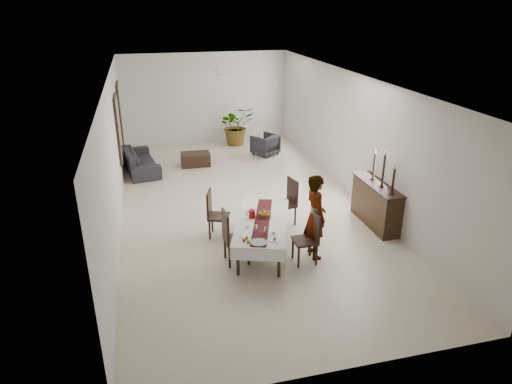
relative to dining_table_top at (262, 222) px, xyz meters
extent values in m
cube|color=beige|center=(0.09, 2.42, -0.64)|extent=(6.00, 12.00, 0.00)
cube|color=white|center=(0.09, 2.42, 2.56)|extent=(6.00, 12.00, 0.02)
cube|color=silver|center=(0.09, 8.42, 0.96)|extent=(6.00, 0.02, 3.20)
cube|color=silver|center=(0.09, -3.58, 0.96)|extent=(6.00, 0.02, 3.20)
cube|color=silver|center=(-2.91, 2.42, 0.96)|extent=(0.02, 12.00, 3.20)
cube|color=silver|center=(3.09, 2.42, 0.96)|extent=(0.02, 12.00, 3.20)
cube|color=black|center=(0.00, 0.00, 0.00)|extent=(1.52, 2.29, 0.04)
cylinder|color=black|center=(-0.69, -0.83, -0.33)|extent=(0.08, 0.08, 0.62)
cylinder|color=black|center=(0.04, -1.08, -0.33)|extent=(0.08, 0.08, 0.62)
cylinder|color=black|center=(-0.04, 1.08, -0.33)|extent=(0.08, 0.08, 0.62)
cylinder|color=black|center=(0.69, 0.83, -0.33)|extent=(0.08, 0.08, 0.62)
cube|color=white|center=(0.00, 0.00, 0.03)|extent=(1.72, 2.50, 0.01)
cube|color=white|center=(-0.49, 0.17, -0.10)|extent=(0.74, 2.16, 0.27)
cube|color=white|center=(0.49, -0.17, -0.10)|extent=(0.74, 2.16, 0.27)
cube|color=white|center=(-0.36, -1.08, -0.10)|extent=(0.99, 0.34, 0.27)
cube|color=white|center=(0.36, 1.08, -0.10)|extent=(0.99, 0.34, 0.27)
cube|color=#59191B|center=(0.00, 0.00, 0.03)|extent=(1.00, 2.19, 0.00)
cylinder|color=maroon|center=(-0.17, 0.20, 0.12)|extent=(0.17, 0.17, 0.18)
torus|color=maroon|center=(-0.24, 0.22, 0.12)|extent=(0.11, 0.05, 0.11)
cylinder|color=silver|center=(-0.08, -0.58, 0.11)|extent=(0.06, 0.06, 0.15)
cylinder|color=white|center=(-0.24, -0.43, 0.11)|extent=(0.06, 0.06, 0.15)
cylinder|color=silver|center=(0.08, -0.59, 0.06)|extent=(0.08, 0.08, 0.05)
cylinder|color=white|center=(0.08, -0.59, 0.04)|extent=(0.13, 0.13, 0.01)
cylinder|color=white|center=(-0.35, -0.21, 0.06)|extent=(0.08, 0.08, 0.05)
cylinder|color=white|center=(-0.35, -0.21, 0.04)|extent=(0.13, 0.13, 0.01)
cylinder|color=white|center=(0.02, -0.85, 0.04)|extent=(0.21, 0.21, 0.01)
sphere|color=tan|center=(0.02, -0.85, 0.06)|extent=(0.08, 0.08, 0.08)
cylinder|color=white|center=(-0.46, -0.54, 0.04)|extent=(0.21, 0.21, 0.01)
cylinder|color=silver|center=(-0.11, 0.55, 0.04)|extent=(0.21, 0.21, 0.01)
cylinder|color=#424347|center=(-0.30, -0.88, 0.04)|extent=(0.32, 0.32, 0.02)
cylinder|color=brown|center=(-0.49, -0.84, 0.06)|extent=(0.06, 0.06, 0.07)
cylinder|color=brown|center=(-0.56, -0.76, 0.06)|extent=(0.06, 0.06, 0.07)
cylinder|color=#835913|center=(-0.49, -0.69, 0.06)|extent=(0.06, 0.06, 0.07)
cylinder|color=brown|center=(0.11, 0.20, 0.08)|extent=(0.27, 0.27, 0.09)
sphere|color=#A11110|center=(0.14, 0.20, 0.14)|extent=(0.08, 0.08, 0.08)
sphere|color=#5C7C25|center=(0.09, 0.23, 0.14)|extent=(0.07, 0.07, 0.07)
sphere|color=gold|center=(0.10, 0.15, 0.14)|extent=(0.07, 0.07, 0.07)
cube|color=black|center=(0.70, -0.68, -0.17)|extent=(0.46, 0.46, 0.05)
cylinder|color=black|center=(0.89, -0.86, -0.42)|extent=(0.05, 0.05, 0.45)
cylinder|color=black|center=(0.89, -0.49, -0.42)|extent=(0.05, 0.05, 0.45)
cylinder|color=black|center=(0.52, -0.86, -0.42)|extent=(0.05, 0.05, 0.45)
cylinder|color=black|center=(0.52, -0.49, -0.42)|extent=(0.05, 0.05, 0.45)
cube|color=black|center=(0.91, -0.68, 0.14)|extent=(0.05, 0.45, 0.58)
cube|color=black|center=(0.82, 1.06, -0.16)|extent=(0.55, 0.55, 0.05)
cylinder|color=black|center=(1.04, 0.92, -0.41)|extent=(0.05, 0.05, 0.46)
cylinder|color=black|center=(0.96, 1.29, -0.41)|extent=(0.05, 0.05, 0.46)
cylinder|color=black|center=(0.67, 0.84, -0.41)|extent=(0.05, 0.05, 0.46)
cylinder|color=black|center=(0.59, 1.21, -0.41)|extent=(0.05, 0.05, 0.46)
cube|color=black|center=(1.02, 1.11, 0.16)|extent=(0.14, 0.46, 0.59)
cube|color=black|center=(-0.61, -0.34, -0.15)|extent=(0.50, 0.50, 0.05)
cylinder|color=black|center=(-0.82, -0.15, -0.41)|extent=(0.05, 0.05, 0.47)
cylinder|color=black|center=(-0.80, -0.54, -0.41)|extent=(0.05, 0.05, 0.47)
cylinder|color=black|center=(-0.43, -0.13, -0.41)|extent=(0.05, 0.05, 0.47)
cylinder|color=black|center=(-0.41, -0.52, -0.41)|extent=(0.05, 0.05, 0.47)
cube|color=black|center=(-0.83, -0.35, 0.18)|extent=(0.07, 0.48, 0.60)
cube|color=black|center=(-0.77, 0.83, -0.17)|extent=(0.57, 0.57, 0.05)
cylinder|color=black|center=(-0.88, 1.07, -0.42)|extent=(0.06, 0.06, 0.44)
cylinder|color=black|center=(-1.00, 0.72, -0.42)|extent=(0.06, 0.06, 0.44)
cylinder|color=black|center=(-0.53, 0.95, -0.42)|extent=(0.06, 0.06, 0.44)
cylinder|color=black|center=(-0.65, 0.60, -0.42)|extent=(0.06, 0.06, 0.44)
cube|color=black|center=(-0.96, 0.90, 0.14)|extent=(0.18, 0.44, 0.57)
imported|color=#919499|center=(0.97, -0.48, 0.24)|extent=(0.44, 0.66, 1.77)
cube|color=black|center=(2.87, 0.51, -0.15)|extent=(0.44, 1.64, 0.98)
cube|color=black|center=(2.87, 0.51, 0.36)|extent=(0.48, 1.70, 0.03)
cylinder|color=black|center=(2.87, -0.09, 0.39)|extent=(0.11, 0.11, 0.03)
cylinder|color=black|center=(2.87, -0.09, 0.68)|extent=(0.05, 0.05, 0.55)
cylinder|color=beige|center=(2.87, -0.09, 1.00)|extent=(0.04, 0.04, 0.09)
cylinder|color=black|center=(2.87, 0.35, 0.39)|extent=(0.11, 0.11, 0.03)
cylinder|color=black|center=(2.87, 0.35, 0.76)|extent=(0.05, 0.05, 0.71)
cylinder|color=beige|center=(2.87, 0.35, 1.16)|extent=(0.04, 0.04, 0.09)
cylinder|color=black|center=(2.87, 0.78, 0.39)|extent=(0.11, 0.11, 0.03)
cylinder|color=black|center=(2.87, 0.78, 0.71)|extent=(0.05, 0.05, 0.60)
cylinder|color=silver|center=(2.87, 0.78, 1.05)|extent=(0.04, 0.04, 0.09)
imported|color=#29272C|center=(-2.39, 5.63, -0.32)|extent=(1.19, 2.32, 0.65)
imported|color=#2A282D|center=(1.75, 6.22, -0.29)|extent=(1.05, 1.06, 0.70)
cube|color=black|center=(-0.69, 5.69, -0.44)|extent=(0.93, 0.63, 0.40)
imported|color=#2F5220|center=(1.06, 7.68, 0.05)|extent=(1.46, 1.34, 1.39)
cube|color=black|center=(-2.87, 4.62, 0.96)|extent=(0.06, 1.05, 1.85)
cube|color=white|center=(-2.84, 4.62, 0.96)|extent=(0.01, 0.90, 1.70)
cube|color=black|center=(-2.87, 6.72, 0.96)|extent=(0.06, 1.05, 1.85)
cube|color=silver|center=(-2.84, 6.72, 0.96)|extent=(0.01, 0.90, 1.70)
cylinder|color=silver|center=(0.09, 5.42, 2.46)|extent=(0.04, 0.04, 0.20)
cylinder|color=white|center=(0.09, 5.42, 2.26)|extent=(0.16, 0.16, 0.08)
cube|color=white|center=(0.09, 5.77, 2.26)|extent=(0.10, 0.55, 0.01)
cube|color=white|center=(0.09, 5.07, 2.26)|extent=(0.10, 0.55, 0.01)
cube|color=silver|center=(0.44, 5.42, 2.26)|extent=(0.55, 0.10, 0.01)
cube|color=white|center=(-0.26, 5.42, 2.26)|extent=(0.55, 0.10, 0.01)
camera|label=1|loc=(-2.17, -8.14, 4.22)|focal=32.00mm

